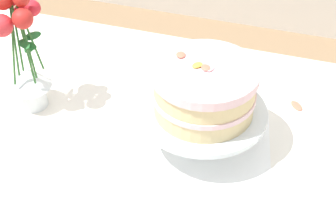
{
  "coord_description": "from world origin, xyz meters",
  "views": [
    {
      "loc": [
        0.31,
        -0.83,
        1.62
      ],
      "look_at": [
        0.04,
        0.02,
        0.86
      ],
      "focal_mm": 57.57,
      "sensor_mm": 36.0,
      "label": 1
    }
  ],
  "objects": [
    {
      "name": "cake_stand",
      "position": [
        0.11,
        0.08,
        0.82
      ],
      "size": [
        0.29,
        0.29,
        0.1
      ],
      "color": "silver",
      "rests_on": "linen_napkin"
    },
    {
      "name": "linen_napkin",
      "position": [
        0.11,
        0.08,
        0.74
      ],
      "size": [
        0.37,
        0.37,
        0.0
      ],
      "primitive_type": "cube",
      "rotation": [
        0.0,
        0.0,
        0.19
      ],
      "color": "white",
      "rests_on": "dining_table"
    },
    {
      "name": "loose_petal_0",
      "position": [
        0.31,
        0.28,
        0.74
      ],
      "size": [
        0.04,
        0.05,
        0.0
      ],
      "primitive_type": "ellipsoid",
      "rotation": [
        0.0,
        0.0,
        5.37
      ],
      "color": "#E56B51",
      "rests_on": "dining_table"
    },
    {
      "name": "flower_vase",
      "position": [
        -0.33,
        0.08,
        0.89
      ],
      "size": [
        0.11,
        0.12,
        0.33
      ],
      "color": "silver",
      "rests_on": "dining_table"
    },
    {
      "name": "dining_table",
      "position": [
        0.0,
        -0.03,
        0.65
      ],
      "size": [
        1.4,
        1.0,
        0.74
      ],
      "color": "white",
      "rests_on": "ground"
    },
    {
      "name": "layer_cake",
      "position": [
        0.11,
        0.08,
        0.9
      ],
      "size": [
        0.23,
        0.23,
        0.12
      ],
      "color": "beige",
      "rests_on": "cake_stand"
    }
  ]
}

